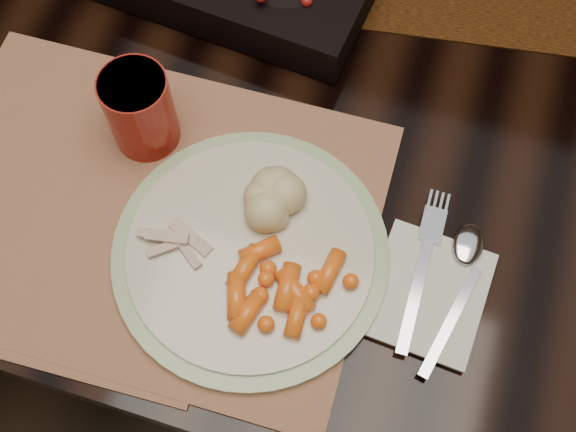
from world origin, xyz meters
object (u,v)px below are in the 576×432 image
(mashed_potatoes, at_px, (263,197))
(turkey_shreds, at_px, (173,243))
(dinner_plate, at_px, (250,253))
(red_cup, at_px, (140,110))
(napkin, at_px, (428,293))
(dining_table, at_px, (335,178))
(baby_carrots, at_px, (281,287))
(placemat_main, at_px, (146,212))

(mashed_potatoes, height_order, turkey_shreds, mashed_potatoes)
(dinner_plate, relative_size, red_cup, 2.87)
(mashed_potatoes, distance_m, napkin, 0.20)
(napkin, height_order, red_cup, red_cup)
(dining_table, distance_m, baby_carrots, 0.53)
(baby_carrots, xyz_separation_m, turkey_shreds, (-0.12, 0.01, -0.00))
(mashed_potatoes, bearing_deg, turkey_shreds, -136.27)
(mashed_potatoes, bearing_deg, placemat_main, -162.63)
(napkin, bearing_deg, turkey_shreds, -168.71)
(mashed_potatoes, height_order, napkin, mashed_potatoes)
(placemat_main, xyz_separation_m, baby_carrots, (0.17, -0.05, 0.03))
(mashed_potatoes, distance_m, turkey_shreds, 0.10)
(placemat_main, distance_m, red_cup, 0.11)
(dining_table, bearing_deg, napkin, -61.45)
(mashed_potatoes, xyz_separation_m, turkey_shreds, (-0.08, -0.07, -0.01))
(dinner_plate, xyz_separation_m, baby_carrots, (0.04, -0.03, 0.02))
(dinner_plate, distance_m, baby_carrots, 0.06)
(baby_carrots, height_order, mashed_potatoes, mashed_potatoes)
(napkin, bearing_deg, placemat_main, -175.78)
(placemat_main, height_order, turkey_shreds, turkey_shreds)
(placemat_main, height_order, red_cup, red_cup)
(napkin, relative_size, red_cup, 1.31)
(turkey_shreds, bearing_deg, baby_carrots, -6.64)
(placemat_main, relative_size, baby_carrots, 4.48)
(turkey_shreds, bearing_deg, dinner_plate, 13.06)
(dining_table, xyz_separation_m, baby_carrots, (0.01, -0.34, 0.40))
(placemat_main, height_order, baby_carrots, baby_carrots)
(dining_table, bearing_deg, placemat_main, -117.69)
(dinner_plate, height_order, turkey_shreds, turkey_shreds)
(dinner_plate, relative_size, baby_carrots, 2.64)
(placemat_main, relative_size, red_cup, 4.86)
(placemat_main, height_order, mashed_potatoes, mashed_potatoes)
(placemat_main, bearing_deg, dining_table, 61.21)
(red_cup, bearing_deg, dinner_plate, -33.82)
(dining_table, distance_m, mashed_potatoes, 0.49)
(placemat_main, bearing_deg, baby_carrots, -16.69)
(turkey_shreds, bearing_deg, red_cup, 123.23)
(placemat_main, xyz_separation_m, dinner_plate, (0.13, -0.02, 0.01))
(dinner_plate, bearing_deg, dining_table, 84.68)
(dinner_plate, height_order, napkin, dinner_plate)
(turkey_shreds, distance_m, napkin, 0.27)
(dining_table, xyz_separation_m, dinner_plate, (-0.03, -0.31, 0.39))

